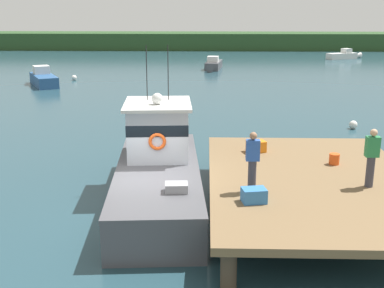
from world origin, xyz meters
The scene contains 14 objects.
ground_plane centered at (0.00, 0.00, 0.00)m, with size 200.00×200.00×0.00m, color #23424C.
dock centered at (4.80, 0.00, 1.07)m, with size 6.00×9.00×1.20m.
main_fishing_boat centered at (0.16, 1.36, 1.01)m, with size 3.13×9.91×4.80m.
crate_single_by_cleat centered at (2.91, -1.96, 1.38)m, with size 0.60×0.44×0.36m, color #3370B2.
crate_single_far centered at (3.40, 2.60, 1.39)m, with size 0.60×0.44×0.38m, color orange.
bait_bucket centered at (5.72, 1.26, 1.37)m, with size 0.32×0.32×0.34m, color #E04C19.
deckhand_by_the_boat centered at (6.18, -0.74, 2.06)m, with size 0.36×0.22×1.63m.
deckhand_further_back centered at (2.92, -1.18, 2.06)m, with size 0.36×0.22×1.63m.
moored_boat_far_right centered at (18.30, 47.43, 0.42)m, with size 4.74×2.95×1.22m.
moored_boat_near_channel centered at (-11.42, 25.41, 0.51)m, with size 3.74×5.71×1.48m.
moored_boat_outer_mooring centered at (2.33, 36.29, 0.46)m, with size 1.87×5.32×1.33m.
mooring_buoy_outer centered at (9.17, 11.06, 0.21)m, with size 0.42×0.42×0.42m, color silver.
mooring_buoy_channel_marker centered at (-9.63, 28.13, 0.22)m, with size 0.43×0.43×0.43m, color silver.
far_shoreline centered at (0.00, 62.00, 1.20)m, with size 120.00×8.00×2.40m, color #284723.
Camera 1 is at (1.70, -13.69, 5.94)m, focal length 46.28 mm.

